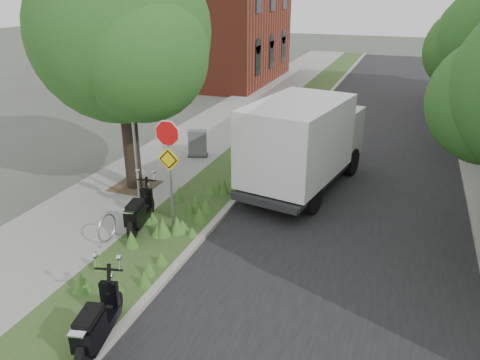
% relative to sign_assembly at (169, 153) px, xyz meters
% --- Properties ---
extents(ground, '(120.00, 120.00, 0.00)m').
position_rel_sign_assembly_xyz_m(ground, '(1.40, -0.58, -2.33)').
color(ground, '#4C5147').
rests_on(ground, ground).
extents(sidewalk_near, '(3.50, 60.00, 0.12)m').
position_rel_sign_assembly_xyz_m(sidewalk_near, '(-2.85, 9.42, -2.27)').
color(sidewalk_near, gray).
rests_on(sidewalk_near, ground).
extents(verge, '(2.00, 60.00, 0.12)m').
position_rel_sign_assembly_xyz_m(verge, '(-0.10, 9.42, -2.27)').
color(verge, '#2A4A20').
rests_on(verge, ground).
extents(kerb_near, '(0.20, 60.00, 0.13)m').
position_rel_sign_assembly_xyz_m(kerb_near, '(0.90, 9.42, -2.26)').
color(kerb_near, '#9E9991').
rests_on(kerb_near, ground).
extents(road, '(7.00, 60.00, 0.01)m').
position_rel_sign_assembly_xyz_m(road, '(4.40, 9.42, -2.32)').
color(road, black).
rests_on(road, ground).
extents(kerb_far, '(0.20, 60.00, 0.13)m').
position_rel_sign_assembly_xyz_m(kerb_far, '(7.90, 9.42, -2.26)').
color(kerb_far, '#9E9991').
rests_on(kerb_far, ground).
extents(street_tree_main, '(6.21, 5.54, 7.66)m').
position_rel_sign_assembly_xyz_m(street_tree_main, '(-2.68, 2.28, 2.48)').
color(street_tree_main, black).
rests_on(street_tree_main, ground).
extents(bare_post, '(0.08, 0.08, 4.00)m').
position_rel_sign_assembly_xyz_m(bare_post, '(-1.80, 1.22, -0.21)').
color(bare_post, '#A5A8AD').
rests_on(bare_post, ground).
extents(bike_hoop, '(0.06, 0.78, 0.77)m').
position_rel_sign_assembly_xyz_m(bike_hoop, '(-1.30, -1.18, -1.83)').
color(bike_hoop, '#A5A8AD').
rests_on(bike_hoop, ground).
extents(sign_assembly, '(0.94, 0.08, 3.22)m').
position_rel_sign_assembly_xyz_m(sign_assembly, '(0.00, 0.00, 0.00)').
color(sign_assembly, '#A5A8AD').
rests_on(sign_assembly, ground).
extents(brick_building, '(9.40, 10.40, 8.30)m').
position_rel_sign_assembly_xyz_m(brick_building, '(-8.10, 21.42, 1.88)').
color(brick_building, maroon).
rests_on(brick_building, ground).
extents(far_tree_c, '(4.37, 3.89, 5.93)m').
position_rel_sign_assembly_xyz_m(far_tree_c, '(8.34, 17.46, 1.63)').
color(far_tree_c, black).
rests_on(far_tree_c, ground).
extents(scooter_near, '(0.62, 1.85, 0.89)m').
position_rel_sign_assembly_xyz_m(scooter_near, '(-0.86, -0.35, -1.77)').
color(scooter_near, black).
rests_on(scooter_near, ground).
extents(scooter_far, '(0.67, 1.90, 0.92)m').
position_rel_sign_assembly_xyz_m(scooter_far, '(0.85, -4.60, -1.76)').
color(scooter_far, black).
rests_on(scooter_far, ground).
extents(box_truck, '(3.25, 6.10, 2.62)m').
position_rel_sign_assembly_xyz_m(box_truck, '(2.62, 4.25, -0.62)').
color(box_truck, '#262628').
rests_on(box_truck, ground).
extents(utility_cabinet, '(0.91, 0.75, 1.04)m').
position_rel_sign_assembly_xyz_m(utility_cabinet, '(-1.91, 5.74, -1.71)').
color(utility_cabinet, '#262628').
rests_on(utility_cabinet, ground).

